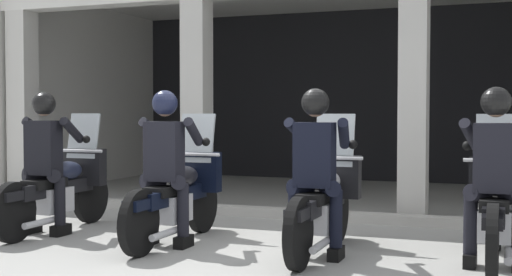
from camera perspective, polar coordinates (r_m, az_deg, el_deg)
ground_plane at (r=9.67m, az=5.46°, el=-5.94°), size 80.00×80.00×0.00m
station_building at (r=11.89m, az=7.48°, el=6.46°), size 10.21×5.29×3.54m
kerb_strip at (r=8.85m, az=2.62°, el=-6.30°), size 9.71×0.24×0.12m
motorcycle_far_left at (r=8.21m, az=-15.89°, el=-3.95°), size 0.62×2.04×1.35m
police_officer_far_left at (r=7.95m, az=-17.15°, el=-0.99°), size 0.63×0.61×1.58m
motorcycle_center_left at (r=7.27m, az=-6.44°, el=-4.66°), size 0.62×2.04×1.35m
police_officer_center_left at (r=6.99m, az=-7.52°, el=-1.35°), size 0.63×0.61×1.58m
motorcycle_center_right at (r=6.70m, az=5.64°, el=-5.26°), size 0.62×2.04×1.35m
police_officer_center_right at (r=6.38m, az=4.98°, el=-1.67°), size 0.63×0.61×1.58m
motorcycle_far_right at (r=6.61m, az=19.33°, el=-5.47°), size 0.62×2.04×1.35m
police_officer_far_right at (r=6.29m, az=19.30°, el=-1.85°), size 0.63×0.61×1.58m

